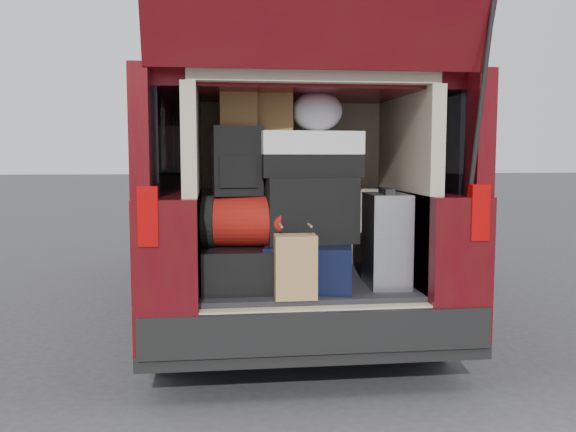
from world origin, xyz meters
name	(u,v)px	position (x,y,z in m)	size (l,w,h in m)	color
ground	(308,382)	(0.00, 0.00, 0.00)	(80.00, 80.00, 0.00)	#313133
minivan	(276,203)	(0.00, 1.86, 0.91)	(1.90, 5.35, 2.77)	black
load_floor	(302,324)	(0.00, 0.28, 0.28)	(1.24, 1.05, 0.55)	black
black_hardshell	(239,266)	(-0.39, 0.16, 0.67)	(0.44, 0.60, 0.24)	black
navy_hardshell	(310,264)	(0.03, 0.13, 0.68)	(0.49, 0.60, 0.26)	black
silver_roller	(387,240)	(0.47, 0.07, 0.82)	(0.23, 0.36, 0.55)	white
kraft_bag	(295,267)	(-0.10, -0.19, 0.72)	(0.22, 0.14, 0.35)	#A4754A
red_duffel	(242,221)	(-0.37, 0.13, 0.94)	(0.45, 0.30, 0.30)	maroon
black_soft_case	(309,210)	(0.02, 0.14, 1.00)	(0.53, 0.32, 0.38)	black
backpack	(237,161)	(-0.40, 0.16, 1.29)	(0.28, 0.17, 0.40)	black
twotone_duffel	(309,154)	(0.03, 0.20, 1.33)	(0.60, 0.31, 0.27)	white
grocery_sack_lower	(238,109)	(-0.39, 0.19, 1.59)	(0.21, 0.17, 0.19)	brown
grocery_sack_upper	(274,112)	(-0.17, 0.24, 1.58)	(0.23, 0.19, 0.23)	brown
plastic_bag_center	(317,111)	(0.08, 0.22, 1.58)	(0.30, 0.28, 0.24)	white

